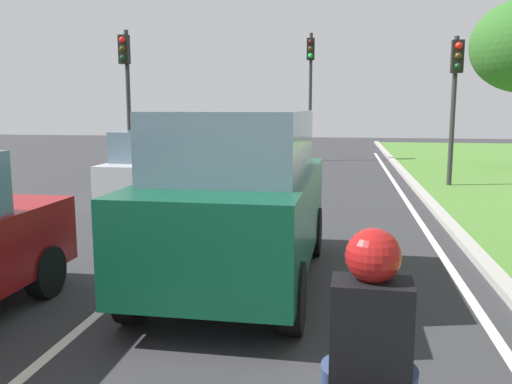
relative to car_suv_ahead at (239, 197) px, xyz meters
The scene contains 10 objects.
ground_plane 5.28m from the car_suv_ahead, 97.66° to the left, with size 60.00×60.00×0.00m, color #2D2D30.
lane_line_center 5.42m from the car_suv_ahead, 105.20° to the left, with size 0.12×32.00×0.01m, color silver.
lane_line_right_edge 5.99m from the car_suv_ahead, 60.29° to the left, with size 0.12×32.00×0.01m, color silver.
curb_right 6.24m from the car_suv_ahead, 56.23° to the left, with size 0.24×48.00×0.12m, color #9E9B93.
car_suv_ahead is the anchor object (origin of this frame).
car_hatchback_far 6.20m from the car_suv_ahead, 118.99° to the left, with size 1.77×3.72×1.78m.
rider_person 4.44m from the car_suv_ahead, 70.45° to the right, with size 0.51×0.41×1.16m.
traffic_light_near_right 10.62m from the car_suv_ahead, 65.08° to the left, with size 0.32×0.50×4.29m.
traffic_light_overhead_left 11.76m from the car_suv_ahead, 119.18° to the left, with size 0.32×0.50×4.76m.
traffic_light_far_median 16.88m from the car_suv_ahead, 90.44° to the left, with size 0.32×0.50×5.39m.
Camera 1 is at (2.01, 2.04, 2.33)m, focal length 38.15 mm.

